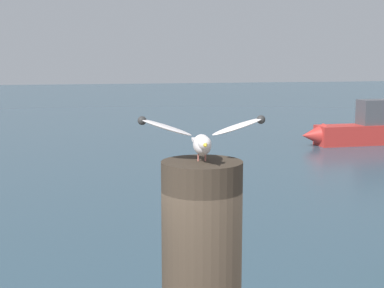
{
  "coord_description": "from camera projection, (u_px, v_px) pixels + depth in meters",
  "views": [
    {
      "loc": [
        -1.38,
        -3.05,
        3.18
      ],
      "look_at": [
        -0.76,
        -0.02,
        2.7
      ],
      "focal_mm": 54.39,
      "sensor_mm": 36.0,
      "label": 1
    }
  ],
  "objects": [
    {
      "name": "mooring_post",
      "position": [
        202.0,
        269.0,
        2.99
      ],
      "size": [
        0.41,
        0.41,
        1.13
      ],
      "primitive_type": "cylinder",
      "color": "#382D23",
      "rests_on": "harbor_quay"
    },
    {
      "name": "seagull",
      "position": [
        202.0,
        138.0,
        2.88
      ],
      "size": [
        0.63,
        0.39,
        0.23
      ],
      "color": "#C66E60",
      "rests_on": "mooring_post"
    },
    {
      "name": "boat_red",
      "position": [
        357.0,
        130.0,
        20.55
      ],
      "size": [
        3.97,
        0.99,
        1.59
      ],
      "color": "#B72D28",
      "rests_on": "ground_plane"
    }
  ]
}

